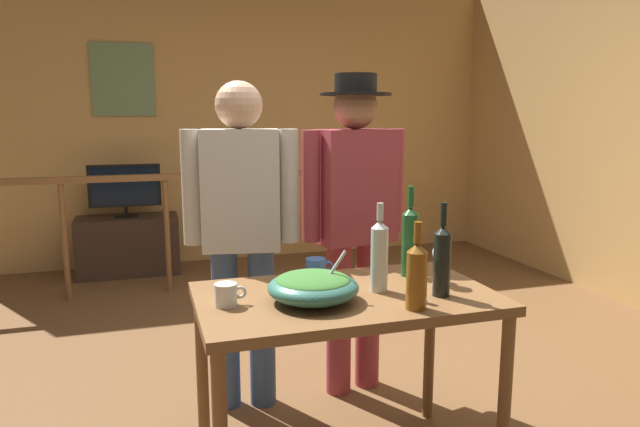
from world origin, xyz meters
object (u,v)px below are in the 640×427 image
Objects in this scene: wine_bottle_dark at (442,259)px; wine_bottle_green at (410,240)px; tv_console at (128,245)px; person_standing_right at (355,208)px; stair_railing at (231,210)px; person_standing_left at (242,221)px; mug_blue at (316,268)px; salad_bowl at (313,286)px; wine_bottle_amber at (417,274)px; framed_picture at (123,80)px; wine_glass at (441,255)px; mug_white at (226,295)px; flat_screen_tv at (125,187)px; wine_bottle_clear at (379,255)px; serving_table at (346,316)px.

wine_bottle_green is at bearing 88.91° from wine_bottle_dark.
person_standing_right is at bearing -66.30° from tv_console.
stair_railing is 1.98× the size of person_standing_left.
person_standing_left is (-0.24, 0.45, 0.14)m from mug_blue.
wine_bottle_amber is at bearing -29.87° from salad_bowl.
stair_railing is at bearing -49.02° from framed_picture.
wine_glass is 1.46× the size of mug_white.
flat_screen_tv reaches higher than mug_blue.
wine_bottle_clear is 1.11× the size of wine_bottle_amber.
flat_screen_tv is 3.55m from wine_bottle_clear.
wine_bottle_dark is at bearing -31.06° from wine_bottle_clear.
tv_console is at bearing 111.03° from wine_bottle_green.
wine_glass is 0.11× the size of person_standing_left.
wine_bottle_clear is 0.21× the size of person_standing_right.
serving_table is 0.46m from wine_bottle_green.
framed_picture reaches higher than wine_glass.
wine_bottle_amber is (0.33, -0.19, 0.07)m from salad_bowl.
mug_blue reaches higher than serving_table.
wine_bottle_amber is 0.20× the size of person_standing_left.
salad_bowl is at bearing 170.84° from wine_bottle_dark.
wine_bottle_amber is at bearing -64.70° from mug_blue.
mug_white is at bearing 159.91° from wine_bottle_amber.
framed_picture reaches higher than stair_railing.
wine_bottle_green is (0.40, -2.60, 0.26)m from stair_railing.
mug_blue is (-0.46, 0.25, -0.08)m from wine_glass.
salad_bowl reaches higher than serving_table.
mug_white is (-0.47, -0.01, 0.13)m from serving_table.
mug_blue is at bearing 168.03° from wine_bottle_green.
person_standing_left is at bearing 135.39° from wine_glass.
tv_console is 3.07m from person_standing_right.
wine_bottle_dark is (-0.07, -0.13, 0.02)m from wine_glass.
person_standing_left is at bearing -79.07° from framed_picture.
wine_bottle_dark is (0.49, -0.08, 0.09)m from salad_bowl.
serving_table is at bearing 176.15° from wine_bottle_clear.
framed_picture is 1.69× the size of wine_bottle_green.
salad_bowl is at bearing 48.37° from person_standing_right.
flat_screen_tv is 0.39× the size of person_standing_left.
wine_bottle_dark is 1.04m from person_standing_left.
wine_glass is 0.44× the size of wine_bottle_green.
wine_bottle_clear is 0.82m from person_standing_left.
wine_bottle_amber is at bearing -85.66° from stair_railing.
stair_railing is 2.10m from person_standing_left.
salad_bowl is at bearing -77.60° from flat_screen_tv.
serving_table is 3.62× the size of wine_bottle_amber.
wine_bottle_clear reaches higher than flat_screen_tv.
person_standing_right reaches higher than wine_bottle_amber.
person_standing_left is (-0.64, 0.53, 0.02)m from wine_bottle_green.
stair_railing is 10.04× the size of wine_bottle_amber.
person_standing_left is at bearing 116.91° from wine_bottle_amber.
stair_railing is 2.76m from serving_table.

